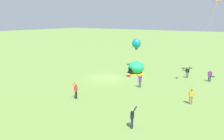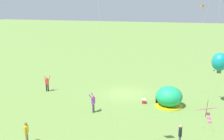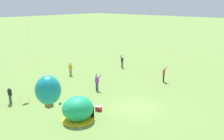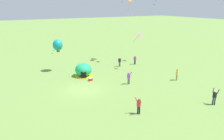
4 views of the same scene
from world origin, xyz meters
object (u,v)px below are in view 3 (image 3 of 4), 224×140
cooler_box (99,108)px  kite_teal (48,90)px  person_center_field (70,68)px  person_with_toddler (122,61)px  person_watching_sky (10,94)px  person_flying_kite (164,74)px  popup_tent (78,109)px  person_arms_raised (97,82)px

cooler_box → kite_teal: (-7.18, -2.53, 4.25)m
person_center_field → person_with_toddler: (8.13, -2.59, 0.03)m
person_watching_sky → person_flying_kite: (16.35, -7.87, 0.03)m
popup_tent → person_with_toddler: size_ratio=1.49×
cooler_box → person_flying_kite: person_flying_kite is taller
person_arms_raised → person_with_toddler: bearing=24.0°
cooler_box → person_with_toddler: person_with_toddler is taller
person_with_toddler → cooler_box: bearing=-148.9°
person_watching_sky → person_flying_kite: size_ratio=0.91×
person_center_field → person_with_toddler: person_with_toddler is taller
person_flying_kite → kite_teal: kite_teal is taller
person_with_toddler → person_arms_raised: 11.31m
person_flying_kite → person_with_toddler: bearing=74.1°
person_arms_raised → popup_tent: bearing=-148.2°
person_center_field → person_arms_raised: size_ratio=0.91×
popup_tent → person_watching_sky: bearing=103.4°
person_center_field → kite_teal: (-13.43, -13.81, 3.51)m
person_arms_raised → person_center_field: bearing=73.0°
person_center_field → person_arms_raised: 7.51m
person_center_field → person_watching_sky: bearing=-162.3°
popup_tent → cooler_box: size_ratio=4.82×
person_arms_raised → kite_teal: bearing=-149.5°
person_watching_sky → popup_tent: bearing=-76.6°
cooler_box → person_center_field: person_center_field is taller
person_watching_sky → person_arms_raised: (8.51, -3.78, 0.03)m
cooler_box → person_watching_sky: person_watching_sky is taller
cooler_box → person_arms_raised: person_arms_raised is taller
cooler_box → person_with_toddler: 16.82m
person_watching_sky → person_with_toddler: size_ratio=0.91×
person_center_field → cooler_box: bearing=-119.0°
person_arms_raised → kite_teal: kite_teal is taller
person_flying_kite → person_arms_raised: 8.85m
popup_tent → person_center_field: (8.83, 11.30, -0.03)m
popup_tent → person_center_field: 14.34m
popup_tent → cooler_box: 2.69m
cooler_box → person_center_field: 12.91m
person_flying_kite → kite_teal: bearing=-172.5°
cooler_box → person_with_toddler: (14.38, 8.69, 0.78)m
popup_tent → person_arms_raised: bearing=31.8°
person_arms_raised → cooler_box: bearing=-134.8°
person_center_field → popup_tent: bearing=-128.0°
person_watching_sky → person_arms_raised: bearing=-23.9°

